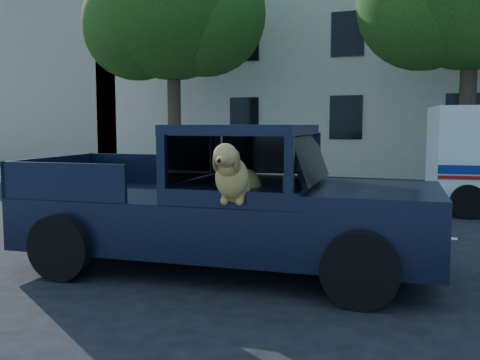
# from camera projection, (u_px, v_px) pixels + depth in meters

# --- Properties ---
(ground) EXTENTS (120.00, 120.00, 0.00)m
(ground) POSITION_uv_depth(u_px,v_px,m) (101.00, 260.00, 7.71)
(ground) COLOR black
(ground) RESTS_ON ground
(far_sidewalk) EXTENTS (60.00, 4.00, 0.15)m
(far_sidewalk) POSITION_uv_depth(u_px,v_px,m) (285.00, 186.00, 16.21)
(far_sidewalk) COLOR gray
(far_sidewalk) RESTS_ON ground
(lane_stripes) EXTENTS (21.60, 0.14, 0.01)m
(lane_stripes) POSITION_uv_depth(u_px,v_px,m) (298.00, 227.00, 10.12)
(lane_stripes) COLOR silver
(lane_stripes) RESTS_ON ground
(street_tree_left) EXTENTS (6.00, 5.20, 8.60)m
(street_tree_left) POSITION_uv_depth(u_px,v_px,m) (174.00, 9.00, 17.46)
(street_tree_left) COLOR #332619
(street_tree_left) RESTS_ON ground
(building_main) EXTENTS (26.00, 6.00, 9.00)m
(building_main) POSITION_uv_depth(u_px,v_px,m) (411.00, 60.00, 21.40)
(building_main) COLOR beige
(building_main) RESTS_ON ground
(building_left) EXTENTS (12.00, 6.00, 8.00)m
(building_left) POSITION_uv_depth(u_px,v_px,m) (52.00, 85.00, 28.04)
(building_left) COLOR tan
(building_left) RESTS_ON ground
(pickup_truck) EXTENTS (5.60, 2.94, 1.95)m
(pickup_truck) POSITION_uv_depth(u_px,v_px,m) (220.00, 221.00, 7.17)
(pickup_truck) COLOR black
(pickup_truck) RESTS_ON ground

